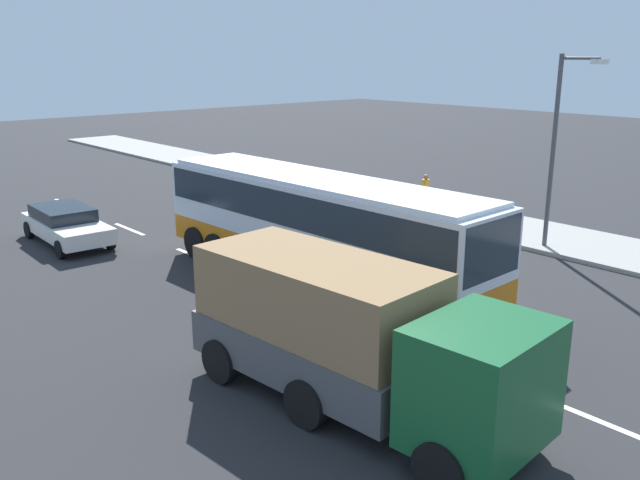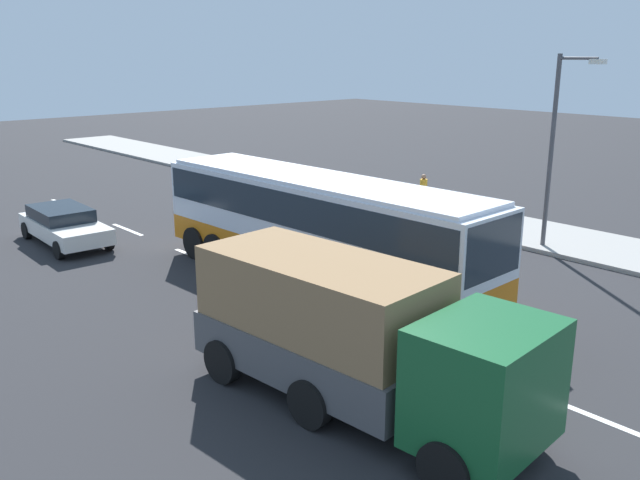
{
  "view_description": "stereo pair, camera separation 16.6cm",
  "coord_description": "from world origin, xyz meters",
  "px_view_note": "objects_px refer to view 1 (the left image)",
  "views": [
    {
      "loc": [
        13.05,
        -13.8,
        6.79
      ],
      "look_at": [
        -0.97,
        -1.22,
        1.51
      ],
      "focal_mm": 37.66,
      "sensor_mm": 36.0,
      "label": 1
    },
    {
      "loc": [
        12.94,
        -13.93,
        6.79
      ],
      "look_at": [
        -0.97,
        -1.22,
        1.51
      ],
      "focal_mm": 37.66,
      "sensor_mm": 36.0,
      "label": 2
    }
  ],
  "objects_px": {
    "coach_bus": "(318,218)",
    "cargo_truck": "(351,333)",
    "street_lamp": "(559,139)",
    "car_white_minivan": "(66,224)",
    "car_blue_saloon": "(251,201)",
    "pedestrian_near_curb": "(425,190)"
  },
  "relations": [
    {
      "from": "car_blue_saloon",
      "to": "pedestrian_near_curb",
      "type": "relative_size",
      "value": 2.55
    },
    {
      "from": "cargo_truck",
      "to": "street_lamp",
      "type": "distance_m",
      "value": 13.46
    },
    {
      "from": "car_blue_saloon",
      "to": "street_lamp",
      "type": "bearing_deg",
      "value": 21.72
    },
    {
      "from": "car_white_minivan",
      "to": "car_blue_saloon",
      "type": "relative_size",
      "value": 1.16
    },
    {
      "from": "coach_bus",
      "to": "pedestrian_near_curb",
      "type": "distance_m",
      "value": 10.16
    },
    {
      "from": "car_white_minivan",
      "to": "street_lamp",
      "type": "distance_m",
      "value": 17.76
    },
    {
      "from": "coach_bus",
      "to": "street_lamp",
      "type": "height_order",
      "value": "street_lamp"
    },
    {
      "from": "pedestrian_near_curb",
      "to": "street_lamp",
      "type": "relative_size",
      "value": 0.24
    },
    {
      "from": "car_blue_saloon",
      "to": "street_lamp",
      "type": "distance_m",
      "value": 12.43
    },
    {
      "from": "coach_bus",
      "to": "car_blue_saloon",
      "type": "distance_m",
      "value": 8.89
    },
    {
      "from": "car_blue_saloon",
      "to": "cargo_truck",
      "type": "bearing_deg",
      "value": -32.39
    },
    {
      "from": "street_lamp",
      "to": "coach_bus",
      "type": "bearing_deg",
      "value": -108.27
    },
    {
      "from": "cargo_truck",
      "to": "pedestrian_near_curb",
      "type": "height_order",
      "value": "cargo_truck"
    },
    {
      "from": "coach_bus",
      "to": "cargo_truck",
      "type": "distance_m",
      "value": 7.37
    },
    {
      "from": "coach_bus",
      "to": "car_blue_saloon",
      "type": "relative_size",
      "value": 2.91
    },
    {
      "from": "coach_bus",
      "to": "cargo_truck",
      "type": "height_order",
      "value": "coach_bus"
    },
    {
      "from": "car_blue_saloon",
      "to": "street_lamp",
      "type": "height_order",
      "value": "street_lamp"
    },
    {
      "from": "cargo_truck",
      "to": "car_white_minivan",
      "type": "xyz_separation_m",
      "value": [
        -15.45,
        0.53,
        -0.85
      ]
    },
    {
      "from": "coach_bus",
      "to": "street_lamp",
      "type": "distance_m",
      "value": 9.14
    },
    {
      "from": "coach_bus",
      "to": "cargo_truck",
      "type": "xyz_separation_m",
      "value": [
        5.89,
        -4.4,
        -0.47
      ]
    },
    {
      "from": "car_white_minivan",
      "to": "street_lamp",
      "type": "xyz_separation_m",
      "value": [
        12.36,
        12.35,
        3.22
      ]
    },
    {
      "from": "coach_bus",
      "to": "cargo_truck",
      "type": "relative_size",
      "value": 1.6
    }
  ]
}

